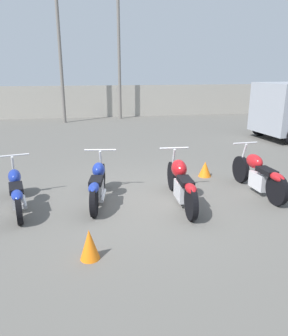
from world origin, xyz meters
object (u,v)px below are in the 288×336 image
(light_pole_right, at_px, (57,14))
(motorcycle_slot_1, at_px, (98,184))
(motorcycle_slot_3, at_px, (259,174))
(traffic_cone_far, at_px, (205,169))
(motorcycle_slot_0, at_px, (16,191))
(traffic_cone_near, at_px, (89,244))
(motorcycle_slot_2, at_px, (181,182))
(light_pole_left, at_px, (119,36))

(light_pole_right, bearing_deg, motorcycle_slot_1, -83.31)
(motorcycle_slot_3, bearing_deg, traffic_cone_far, 115.87)
(motorcycle_slot_0, relative_size, traffic_cone_near, 4.29)
(motorcycle_slot_0, bearing_deg, traffic_cone_near, -69.00)
(motorcycle_slot_3, xyz_separation_m, traffic_cone_near, (-3.69, -2.02, -0.20))
(light_pole_right, bearing_deg, motorcycle_slot_2, -75.30)
(motorcycle_slot_0, distance_m, motorcycle_slot_3, 5.04)
(motorcycle_slot_3, height_order, traffic_cone_far, motorcycle_slot_3)
(light_pole_left, distance_m, motorcycle_slot_0, 12.76)
(light_pole_left, relative_size, motorcycle_slot_2, 3.23)
(motorcycle_slot_3, bearing_deg, motorcycle_slot_1, 175.27)
(light_pole_right, bearing_deg, traffic_cone_near, -85.32)
(light_pole_right, xyz_separation_m, motorcycle_slot_0, (-0.30, -10.84, -4.67))
(motorcycle_slot_2, bearing_deg, traffic_cone_far, 57.53)
(motorcycle_slot_0, height_order, traffic_cone_far, motorcycle_slot_0)
(motorcycle_slot_1, xyz_separation_m, traffic_cone_far, (2.74, 1.23, -0.21))
(motorcycle_slot_2, height_order, traffic_cone_far, motorcycle_slot_2)
(motorcycle_slot_1, height_order, traffic_cone_far, motorcycle_slot_1)
(traffic_cone_near, bearing_deg, light_pole_left, 82.21)
(light_pole_left, height_order, motorcycle_slot_2, light_pole_left)
(light_pole_right, distance_m, traffic_cone_far, 11.41)
(motorcycle_slot_0, relative_size, motorcycle_slot_1, 1.00)
(light_pole_left, relative_size, traffic_cone_near, 15.40)
(motorcycle_slot_3, distance_m, traffic_cone_far, 1.52)
(light_pole_right, distance_m, motorcycle_slot_2, 12.36)
(light_pole_left, height_order, light_pole_right, light_pole_right)
(motorcycle_slot_2, distance_m, traffic_cone_far, 1.93)
(motorcycle_slot_1, bearing_deg, light_pole_left, 90.56)
(light_pole_right, height_order, traffic_cone_far, light_pole_right)
(light_pole_right, relative_size, motorcycle_slot_2, 3.95)
(motorcycle_slot_2, xyz_separation_m, traffic_cone_near, (-1.86, -1.75, -0.22))
(motorcycle_slot_2, bearing_deg, motorcycle_slot_3, 10.51)
(motorcycle_slot_0, height_order, motorcycle_slot_2, motorcycle_slot_2)
(motorcycle_slot_2, bearing_deg, light_pole_right, 106.91)
(motorcycle_slot_0, bearing_deg, light_pole_left, 61.55)
(traffic_cone_far, bearing_deg, motorcycle_slot_3, -60.64)
(motorcycle_slot_2, xyz_separation_m, motorcycle_slot_3, (1.83, 0.27, -0.02))
(light_pole_left, bearing_deg, traffic_cone_far, -84.13)
(light_pole_left, distance_m, motorcycle_slot_1, 12.37)
(light_pole_right, xyz_separation_m, traffic_cone_near, (1.05, -12.84, -4.83))
(motorcycle_slot_2, relative_size, traffic_cone_far, 5.74)
(traffic_cone_near, xyz_separation_m, traffic_cone_far, (2.95, 3.32, -0.04))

